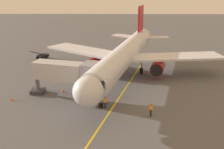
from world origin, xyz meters
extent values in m
plane|color=#565659|center=(0.00, 0.00, 0.00)|extent=(220.00, 220.00, 0.00)
cube|color=yellow|center=(0.64, 8.71, 0.01)|extent=(10.45, 38.73, 0.01)
cylinder|color=silver|center=(0.64, 2.71, 4.10)|extent=(12.36, 33.84, 3.80)
ellipsoid|color=silver|center=(5.29, 20.30, 4.10)|extent=(4.51, 4.79, 3.61)
cone|color=silver|center=(-4.09, -15.18, 4.10)|extent=(4.07, 3.77, 3.42)
cube|color=black|center=(4.93, 18.95, 4.65)|extent=(3.53, 2.37, 0.90)
cube|color=silver|center=(-8.55, 1.29, 3.50)|extent=(17.57, 7.29, 0.36)
cylinder|color=red|center=(-5.22, 3.22, 2.00)|extent=(3.09, 3.87, 2.30)
cylinder|color=black|center=(-4.78, 4.91, 2.00)|extent=(2.08, 0.73, 2.10)
cube|color=silver|center=(7.93, -3.07, 3.50)|extent=(16.77, 14.38, 0.36)
cylinder|color=red|center=(5.99, 0.26, 2.00)|extent=(3.09, 3.87, 2.30)
cylinder|color=black|center=(6.44, 1.95, 2.00)|extent=(2.08, 0.73, 2.10)
cube|color=red|center=(-3.32, -12.28, 7.90)|extent=(1.57, 4.73, 7.20)
cube|color=silver|center=(-6.34, -11.17, 4.70)|extent=(6.52, 2.75, 0.24)
cube|color=silver|center=(-0.15, -12.81, 4.70)|extent=(6.68, 5.48, 0.24)
cylinder|color=slate|center=(4.09, 15.76, 1.73)|extent=(0.24, 0.24, 2.77)
cylinder|color=black|center=(4.09, 15.76, 0.35)|extent=(0.61, 0.79, 0.70)
cylinder|color=slate|center=(-2.64, 0.47, 1.94)|extent=(0.24, 0.24, 2.77)
cylinder|color=black|center=(-2.64, 0.47, 0.55)|extent=(0.72, 1.18, 1.10)
cylinder|color=slate|center=(2.39, -0.86, 1.94)|extent=(0.24, 0.24, 2.77)
cylinder|color=black|center=(2.39, -0.86, 0.55)|extent=(0.72, 1.18, 1.10)
cube|color=#B7B7BC|center=(9.73, 11.68, 3.90)|extent=(9.37, 4.81, 2.50)
cube|color=gray|center=(5.38, 12.83, 3.90)|extent=(3.52, 3.81, 3.00)
cylinder|color=slate|center=(14.09, 10.53, 1.95)|extent=(0.70, 0.70, 3.90)
cube|color=#333338|center=(14.09, 10.53, 0.30)|extent=(2.00, 2.00, 0.60)
cylinder|color=#23232D|center=(3.52, 16.00, 0.44)|extent=(0.26, 0.26, 0.88)
cube|color=orange|center=(3.52, 16.00, 1.18)|extent=(0.40, 0.45, 0.60)
cube|color=silver|center=(3.52, 16.00, 1.18)|extent=(0.42, 0.47, 0.10)
sphere|color=brown|center=(3.52, 16.00, 1.60)|extent=(0.22, 0.22, 0.22)
cylinder|color=#23232D|center=(-2.33, 18.28, 0.44)|extent=(0.26, 0.26, 0.88)
cube|color=orange|center=(-2.33, 18.28, 1.18)|extent=(0.41, 0.29, 0.60)
cube|color=silver|center=(-2.33, 18.28, 1.18)|extent=(0.43, 0.30, 0.10)
sphere|color=brown|center=(-2.33, 18.28, 1.60)|extent=(0.22, 0.22, 0.22)
cube|color=black|center=(18.52, -10.53, 0.62)|extent=(2.45, 2.66, 0.60)
cube|color=black|center=(19.39, -9.19, 1.52)|extent=(2.79, 3.64, 1.61)
cylinder|color=black|center=(18.60, -9.22, 0.32)|extent=(0.56, 0.67, 0.64)
cylinder|color=black|center=(19.69, -9.92, 0.32)|extent=(0.56, 0.67, 0.64)
cylinder|color=black|center=(17.79, -10.48, 0.32)|extent=(0.56, 0.67, 0.64)
cylinder|color=black|center=(18.88, -11.18, 0.32)|extent=(0.56, 0.67, 0.64)
cone|color=#F2590F|center=(10.26, 10.17, 0.28)|extent=(0.32, 0.32, 0.55)
cone|color=#F2590F|center=(17.19, 13.45, 0.28)|extent=(0.32, 0.32, 0.55)
camera|label=1|loc=(2.06, 50.54, 15.93)|focal=44.98mm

